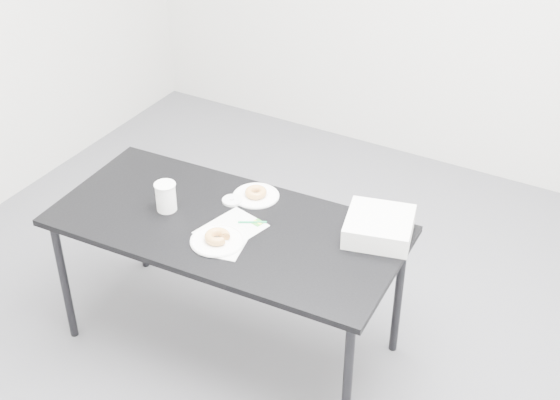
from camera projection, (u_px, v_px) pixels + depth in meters
The scene contains 13 objects.
floor at pixel (269, 340), 3.74m from camera, with size 4.00×4.00×0.00m, color #48484D.
table at pixel (227, 233), 3.37m from camera, with size 1.56×0.79×0.70m.
scorecard at pixel (231, 229), 3.31m from camera, with size 0.21×0.26×0.00m, color silver.
logo_patch at pixel (258, 223), 3.34m from camera, with size 0.04×0.04×0.00m, color green.
pen at pixel (252, 222), 3.34m from camera, with size 0.01×0.01×0.12m, color #0C894C.
napkin at pixel (223, 247), 3.20m from camera, with size 0.16×0.16×0.00m, color silver.
plate_near at pixel (218, 241), 3.23m from camera, with size 0.23×0.23×0.01m, color white.
donut_near at pixel (217, 237), 3.22m from camera, with size 0.11×0.11×0.04m, color #BF793C.
plate_far at pixel (256, 196), 3.52m from camera, with size 0.21×0.21×0.01m, color white.
donut_far at pixel (256, 192), 3.51m from camera, with size 0.10×0.10×0.03m, color #BF793C.
coffee_cup at pixel (166, 197), 3.40m from camera, with size 0.09×0.09×0.13m, color white.
cup_lid at pixel (232, 200), 3.48m from camera, with size 0.09×0.09×0.01m, color white.
bakery_box at pixel (379, 227), 3.25m from camera, with size 0.27×0.27×0.09m, color white.
Camera 1 is at (1.39, -2.35, 2.64)m, focal length 50.00 mm.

